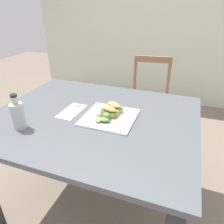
# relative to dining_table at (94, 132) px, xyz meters

# --- Properties ---
(ground_plane) EXTENTS (8.44, 8.44, 0.00)m
(ground_plane) POSITION_rel_dining_table_xyz_m (0.13, -0.09, -0.62)
(ground_plane) COLOR #7A6B5B
(wall_back_cafe) EXTENTS (3.84, 0.05, 2.60)m
(wall_back_cafe) POSITION_rel_dining_table_xyz_m (0.13, 2.05, 0.68)
(wall_back_cafe) COLOR beige
(wall_back_cafe) RESTS_ON ground
(dining_table) EXTENTS (1.22, 1.00, 0.74)m
(dining_table) POSITION_rel_dining_table_xyz_m (0.00, 0.00, 0.00)
(dining_table) COLOR #51565B
(dining_table) RESTS_ON ground
(chair_wooden_far) EXTENTS (0.45, 0.45, 0.87)m
(chair_wooden_far) POSITION_rel_dining_table_xyz_m (0.17, 0.95, -0.17)
(chair_wooden_far) COLOR #8E6642
(chair_wooden_far) RESTS_ON ground
(plate_lunch) EXTENTS (0.30, 0.30, 0.01)m
(plate_lunch) POSITION_rel_dining_table_xyz_m (0.10, 0.01, 0.12)
(plate_lunch) COLOR white
(plate_lunch) RESTS_ON dining_table
(sandwich_half_front) EXTENTS (0.12, 0.10, 0.06)m
(sandwich_half_front) POSITION_rel_dining_table_xyz_m (0.10, 0.02, 0.16)
(sandwich_half_front) COLOR tan
(sandwich_half_front) RESTS_ON plate_lunch
(sandwich_half_back) EXTENTS (0.12, 0.10, 0.06)m
(sandwich_half_back) POSITION_rel_dining_table_xyz_m (0.11, 0.08, 0.16)
(sandwich_half_back) COLOR tan
(sandwich_half_back) RESTS_ON plate_lunch
(salad_mixed_greens) EXTENTS (0.13, 0.14, 0.04)m
(salad_mixed_greens) POSITION_rel_dining_table_xyz_m (0.09, -0.04, 0.14)
(salad_mixed_greens) COLOR #602D47
(salad_mixed_greens) RESTS_ON plate_lunch
(napkin_folded) EXTENTS (0.11, 0.21, 0.00)m
(napkin_folded) POSITION_rel_dining_table_xyz_m (-0.15, -0.00, 0.12)
(napkin_folded) COLOR white
(napkin_folded) RESTS_ON dining_table
(fork_on_napkin) EXTENTS (0.03, 0.19, 0.00)m
(fork_on_napkin) POSITION_rel_dining_table_xyz_m (-0.15, 0.02, 0.12)
(fork_on_napkin) COLOR silver
(fork_on_napkin) RESTS_ON napkin_folded
(bottle_cold_brew) EXTENTS (0.07, 0.07, 0.20)m
(bottle_cold_brew) POSITION_rel_dining_table_xyz_m (-0.32, -0.26, 0.19)
(bottle_cold_brew) COLOR black
(bottle_cold_brew) RESTS_ON dining_table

